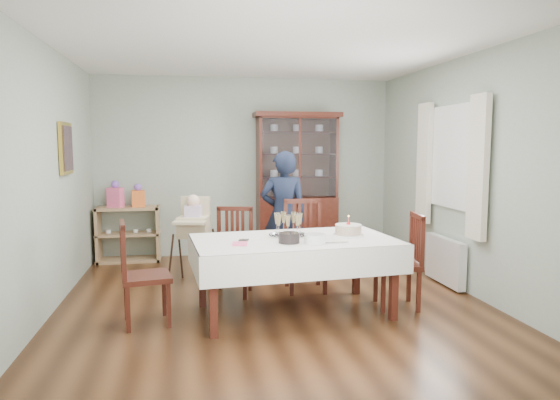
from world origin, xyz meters
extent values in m
plane|color=#593319|center=(0.00, 0.00, 0.00)|extent=(5.00, 5.00, 0.00)
plane|color=#9EAA99|center=(0.00, 2.50, 1.35)|extent=(4.50, 0.00, 4.50)
plane|color=#9EAA99|center=(-2.25, 0.00, 1.35)|extent=(0.00, 5.00, 5.00)
plane|color=#9EAA99|center=(2.25, 0.00, 1.35)|extent=(0.00, 5.00, 5.00)
plane|color=white|center=(0.00, 0.00, 2.70)|extent=(5.00, 5.00, 0.00)
cube|color=#491C12|center=(0.15, -0.37, 0.72)|extent=(1.98, 1.20, 0.06)
cube|color=silver|center=(0.15, -0.37, 0.76)|extent=(2.09, 1.31, 0.01)
cube|color=#491C12|center=(0.75, 2.26, 0.45)|extent=(1.20, 0.45, 0.90)
cube|color=white|center=(0.75, 2.07, 1.50)|extent=(1.12, 0.01, 1.16)
cube|color=#491C12|center=(0.75, 2.26, 2.14)|extent=(1.30, 0.48, 0.07)
cube|color=tan|center=(-1.75, 2.28, 0.02)|extent=(0.90, 0.38, 0.04)
cube|color=tan|center=(-1.75, 2.28, 0.40)|extent=(0.90, 0.38, 0.03)
cube|color=tan|center=(-1.75, 2.28, 0.78)|extent=(0.90, 0.38, 0.04)
cube|color=tan|center=(-2.17, 2.28, 0.40)|extent=(0.04, 0.38, 0.80)
cube|color=tan|center=(-1.33, 2.28, 0.40)|extent=(0.04, 0.38, 0.80)
cube|color=gold|center=(-2.22, 0.80, 1.65)|extent=(0.04, 0.48, 0.58)
cube|color=white|center=(2.22, 0.30, 1.55)|extent=(0.04, 1.02, 1.22)
cube|color=silver|center=(2.16, -0.32, 1.45)|extent=(0.07, 0.30, 1.55)
cube|color=silver|center=(2.16, 0.92, 1.45)|extent=(0.07, 0.30, 1.55)
cube|color=white|center=(2.16, 0.30, 0.30)|extent=(0.10, 0.80, 0.55)
cube|color=#491C12|center=(-0.41, 0.37, 0.45)|extent=(0.54, 0.54, 0.05)
cube|color=#491C12|center=(-0.35, 0.56, 0.72)|extent=(0.41, 0.15, 0.52)
cube|color=#491C12|center=(0.45, 0.38, 0.48)|extent=(0.49, 0.49, 0.05)
cube|color=#491C12|center=(0.46, 0.60, 0.77)|extent=(0.45, 0.06, 0.55)
cube|color=#491C12|center=(-1.28, -0.42, 0.45)|extent=(0.50, 0.50, 0.05)
cube|color=#491C12|center=(-1.48, -0.45, 0.72)|extent=(0.11, 0.42, 0.52)
cube|color=#491C12|center=(1.25, -0.37, 0.45)|extent=(0.50, 0.50, 0.05)
cube|color=#491C12|center=(1.45, -0.40, 0.72)|extent=(0.11, 0.42, 0.52)
imported|color=black|center=(0.30, 0.97, 0.81)|extent=(0.64, 0.46, 1.62)
cube|color=#C5B089|center=(-0.82, 0.94, 0.70)|extent=(0.42, 0.39, 0.25)
cube|color=#C5B089|center=(-0.82, 0.94, 0.91)|extent=(0.36, 0.14, 0.30)
cube|color=#C5B089|center=(-0.82, 0.94, 0.78)|extent=(0.41, 0.25, 0.03)
cube|color=#C5ADD2|center=(-0.82, 0.94, 0.86)|extent=(0.22, 0.19, 0.19)
sphere|color=beige|center=(-0.82, 0.94, 1.01)|extent=(0.16, 0.16, 0.16)
cylinder|color=silver|center=(0.12, -0.25, 0.77)|extent=(0.39, 0.39, 0.01)
torus|color=silver|center=(0.12, -0.25, 0.78)|extent=(0.40, 0.40, 0.02)
cylinder|color=white|center=(0.73, -0.31, 0.77)|extent=(0.31, 0.31, 0.02)
cylinder|color=brown|center=(0.73, -0.31, 0.82)|extent=(0.27, 0.27, 0.10)
cylinder|color=silver|center=(0.73, -0.31, 0.87)|extent=(0.27, 0.27, 0.01)
cylinder|color=#F24C4C|center=(0.73, -0.31, 0.92)|extent=(0.01, 0.01, 0.08)
sphere|color=yellow|center=(0.73, -0.31, 0.96)|extent=(0.02, 0.02, 0.02)
cylinder|color=black|center=(0.06, -0.57, 0.81)|extent=(0.24, 0.24, 0.10)
cylinder|color=white|center=(0.30, -0.63, 0.80)|extent=(0.23, 0.23, 0.09)
cube|color=#FF5D90|center=(-0.41, -0.58, 0.77)|extent=(0.15, 0.15, 0.02)
cube|color=silver|center=(0.46, -0.67, 0.77)|extent=(0.31, 0.03, 0.01)
cube|color=#FF5D90|center=(-1.91, 2.26, 0.94)|extent=(0.24, 0.20, 0.28)
sphere|color=#E533B2|center=(-1.91, 2.26, 1.13)|extent=(0.11, 0.11, 0.11)
cube|color=orange|center=(-1.60, 2.26, 0.92)|extent=(0.20, 0.15, 0.24)
sphere|color=#E533B2|center=(-1.60, 2.26, 1.08)|extent=(0.11, 0.11, 0.11)
camera|label=1|loc=(-0.86, -5.15, 1.68)|focal=32.00mm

